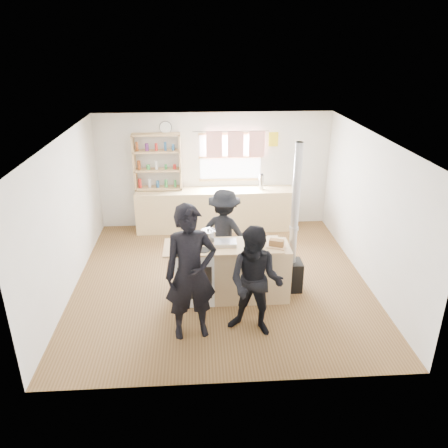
{
  "coord_description": "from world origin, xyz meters",
  "views": [
    {
      "loc": [
        -0.38,
        -6.65,
        3.91
      ],
      "look_at": [
        0.05,
        -0.1,
        1.1
      ],
      "focal_mm": 35.0,
      "sensor_mm": 36.0,
      "label": 1
    }
  ],
  "objects_px": {
    "flue_heater": "(292,254)",
    "person_near_left": "(191,273)",
    "skillet_greens": "(189,251)",
    "thermos": "(261,182)",
    "cooking_island": "(232,271)",
    "roast_tray": "(225,243)",
    "person_near_right": "(256,282)",
    "stockpot_stove": "(208,235)",
    "bread_board": "(276,244)",
    "stockpot_counter": "(255,238)",
    "person_far": "(224,232)"
  },
  "relations": [
    {
      "from": "flue_heater",
      "to": "skillet_greens",
      "type": "bearing_deg",
      "value": -166.89
    },
    {
      "from": "thermos",
      "to": "cooking_island",
      "type": "relative_size",
      "value": 0.16
    },
    {
      "from": "flue_heater",
      "to": "person_near_left",
      "type": "height_order",
      "value": "flue_heater"
    },
    {
      "from": "skillet_greens",
      "to": "person_near_left",
      "type": "height_order",
      "value": "person_near_left"
    },
    {
      "from": "skillet_greens",
      "to": "flue_heater",
      "type": "bearing_deg",
      "value": 13.11
    },
    {
      "from": "person_near_right",
      "to": "person_far",
      "type": "relative_size",
      "value": 1.04
    },
    {
      "from": "person_near_right",
      "to": "flue_heater",
      "type": "bearing_deg",
      "value": 78.09
    },
    {
      "from": "cooking_island",
      "to": "bread_board",
      "type": "relative_size",
      "value": 5.89
    },
    {
      "from": "skillet_greens",
      "to": "person_near_left",
      "type": "xyz_separation_m",
      "value": [
        0.04,
        -0.71,
        0.02
      ]
    },
    {
      "from": "cooking_island",
      "to": "person_near_right",
      "type": "relative_size",
      "value": 1.21
    },
    {
      "from": "stockpot_stove",
      "to": "flue_heater",
      "type": "distance_m",
      "value": 1.42
    },
    {
      "from": "cooking_island",
      "to": "stockpot_counter",
      "type": "distance_m",
      "value": 0.67
    },
    {
      "from": "thermos",
      "to": "cooking_island",
      "type": "bearing_deg",
      "value": -107.12
    },
    {
      "from": "person_near_left",
      "to": "stockpot_counter",
      "type": "bearing_deg",
      "value": 34.02
    },
    {
      "from": "skillet_greens",
      "to": "flue_heater",
      "type": "height_order",
      "value": "flue_heater"
    },
    {
      "from": "stockpot_stove",
      "to": "flue_heater",
      "type": "relative_size",
      "value": 0.1
    },
    {
      "from": "thermos",
      "to": "stockpot_counter",
      "type": "height_order",
      "value": "thermos"
    },
    {
      "from": "person_near_right",
      "to": "stockpot_stove",
      "type": "bearing_deg",
      "value": 140.03
    },
    {
      "from": "stockpot_counter",
      "to": "bread_board",
      "type": "xyz_separation_m",
      "value": [
        0.32,
        -0.13,
        -0.05
      ]
    },
    {
      "from": "stockpot_counter",
      "to": "person_near_right",
      "type": "relative_size",
      "value": 0.19
    },
    {
      "from": "bread_board",
      "to": "person_near_right",
      "type": "height_order",
      "value": "person_near_right"
    },
    {
      "from": "thermos",
      "to": "skillet_greens",
      "type": "xyz_separation_m",
      "value": [
        -1.53,
        -2.99,
        -0.1
      ]
    },
    {
      "from": "roast_tray",
      "to": "cooking_island",
      "type": "bearing_deg",
      "value": -8.76
    },
    {
      "from": "stockpot_counter",
      "to": "person_near_left",
      "type": "relative_size",
      "value": 0.15
    },
    {
      "from": "stockpot_counter",
      "to": "bread_board",
      "type": "distance_m",
      "value": 0.35
    },
    {
      "from": "person_near_right",
      "to": "person_far",
      "type": "bearing_deg",
      "value": 122.19
    },
    {
      "from": "thermos",
      "to": "skillet_greens",
      "type": "height_order",
      "value": "thermos"
    },
    {
      "from": "roast_tray",
      "to": "stockpot_stove",
      "type": "relative_size",
      "value": 1.49
    },
    {
      "from": "stockpot_counter",
      "to": "roast_tray",
      "type": "bearing_deg",
      "value": -178.48
    },
    {
      "from": "flue_heater",
      "to": "person_near_right",
      "type": "relative_size",
      "value": 1.54
    },
    {
      "from": "stockpot_stove",
      "to": "stockpot_counter",
      "type": "distance_m",
      "value": 0.75
    },
    {
      "from": "roast_tray",
      "to": "person_far",
      "type": "xyz_separation_m",
      "value": [
        0.04,
        0.81,
        -0.19
      ]
    },
    {
      "from": "person_near_left",
      "to": "person_near_right",
      "type": "bearing_deg",
      "value": -10.53
    },
    {
      "from": "person_far",
      "to": "person_near_right",
      "type": "bearing_deg",
      "value": 124.04
    },
    {
      "from": "person_near_right",
      "to": "roast_tray",
      "type": "bearing_deg",
      "value": 132.34
    },
    {
      "from": "skillet_greens",
      "to": "stockpot_counter",
      "type": "relative_size",
      "value": 1.47
    },
    {
      "from": "flue_heater",
      "to": "person_near_left",
      "type": "relative_size",
      "value": 1.28
    },
    {
      "from": "stockpot_stove",
      "to": "skillet_greens",
      "type": "bearing_deg",
      "value": -125.76
    },
    {
      "from": "thermos",
      "to": "cooking_island",
      "type": "distance_m",
      "value": 2.96
    },
    {
      "from": "stockpot_stove",
      "to": "person_near_left",
      "type": "bearing_deg",
      "value": -103.42
    },
    {
      "from": "thermos",
      "to": "stockpot_counter",
      "type": "bearing_deg",
      "value": -100.18
    },
    {
      "from": "skillet_greens",
      "to": "stockpot_counter",
      "type": "height_order",
      "value": "stockpot_counter"
    },
    {
      "from": "stockpot_counter",
      "to": "person_far",
      "type": "xyz_separation_m",
      "value": [
        -0.43,
        0.79,
        -0.25
      ]
    },
    {
      "from": "roast_tray",
      "to": "person_near_right",
      "type": "distance_m",
      "value": 1.03
    },
    {
      "from": "bread_board",
      "to": "flue_heater",
      "type": "distance_m",
      "value": 0.54
    },
    {
      "from": "cooking_island",
      "to": "person_near_left",
      "type": "height_order",
      "value": "person_near_left"
    },
    {
      "from": "stockpot_stove",
      "to": "person_near_right",
      "type": "distance_m",
      "value": 1.32
    },
    {
      "from": "stockpot_counter",
      "to": "flue_heater",
      "type": "xyz_separation_m",
      "value": [
        0.64,
        0.14,
        -0.38
      ]
    },
    {
      "from": "flue_heater",
      "to": "person_near_right",
      "type": "distance_m",
      "value": 1.36
    },
    {
      "from": "thermos",
      "to": "person_far",
      "type": "distance_m",
      "value": 2.17
    }
  ]
}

